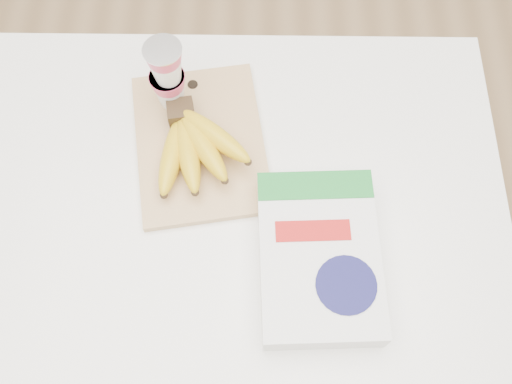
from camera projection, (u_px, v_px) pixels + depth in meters
room at (99, 75)px, 0.61m from camera, size 4.00×4.00×4.00m
table at (189, 288)px, 1.42m from camera, size 1.23×0.82×0.92m
cutting_board at (200, 143)px, 1.05m from camera, size 0.28×0.35×0.02m
bananas at (194, 145)px, 1.01m from camera, size 0.18×0.20×0.07m
yogurt_stack at (167, 75)px, 1.00m from camera, size 0.07×0.07×0.16m
cereal_box at (319, 257)px, 0.94m from camera, size 0.21×0.29×0.06m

